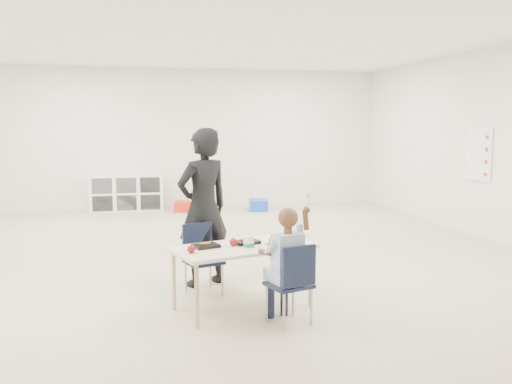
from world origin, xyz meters
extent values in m
plane|color=beige|center=(0.00, 0.00, 0.00)|extent=(9.00, 9.00, 0.00)
plane|color=white|center=(0.00, 0.00, 2.80)|extent=(9.00, 9.00, 0.00)
cube|color=white|center=(0.00, 4.50, 1.40)|extent=(8.00, 0.02, 2.80)
cube|color=white|center=(0.00, -4.50, 1.40)|extent=(8.00, 0.02, 2.80)
cube|color=white|center=(4.00, 0.00, 1.40)|extent=(0.02, 9.00, 2.80)
cube|color=beige|center=(-0.06, -1.80, 0.57)|extent=(1.40, 0.99, 0.03)
cube|color=black|center=(-0.01, -1.72, 0.60)|extent=(0.26, 0.22, 0.03)
cube|color=black|center=(-0.40, -1.80, 0.60)|extent=(0.26, 0.22, 0.03)
cube|color=white|center=(-0.02, -1.88, 0.63)|extent=(0.09, 0.09, 0.10)
ellipsoid|color=tan|center=(0.22, -1.80, 0.61)|extent=(0.09, 0.09, 0.07)
sphere|color=maroon|center=(-0.15, -1.79, 0.62)|extent=(0.07, 0.07, 0.07)
sphere|color=maroon|center=(-0.55, -1.99, 0.62)|extent=(0.07, 0.07, 0.07)
cube|color=white|center=(-1.20, 4.28, 0.35)|extent=(1.40, 0.40, 0.70)
cube|color=white|center=(3.98, 0.60, 1.25)|extent=(0.02, 0.60, 0.80)
imported|color=black|center=(-0.32, -1.00, 0.82)|extent=(0.71, 0.62, 1.65)
cube|color=red|center=(-0.12, 3.98, 0.10)|extent=(0.40, 0.47, 0.20)
cube|color=yellow|center=(0.19, 3.75, 0.12)|extent=(0.39, 0.49, 0.23)
cube|color=blue|center=(1.33, 3.74, 0.11)|extent=(0.40, 0.48, 0.22)
camera|label=1|loc=(-0.98, -6.54, 1.67)|focal=38.00mm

